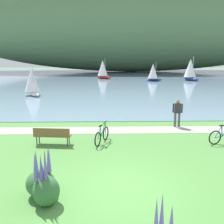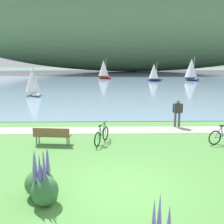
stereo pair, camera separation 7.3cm
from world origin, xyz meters
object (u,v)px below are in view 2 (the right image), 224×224
at_px(sailboat_far_off, 191,69).
at_px(park_bench_near_camera, 52,135).
at_px(sailboat_nearest_to_shore, 154,72).
at_px(person_at_shoreline, 178,111).
at_px(bicycle_beside_path, 102,135).
at_px(bicycle_leaning_near_bench, 224,136).
at_px(sailboat_mid_bay, 104,69).
at_px(sailboat_toward_hillside, 33,82).

bearing_deg(sailboat_far_off, park_bench_near_camera, -117.72).
bearing_deg(sailboat_nearest_to_shore, person_at_shoreline, -97.65).
bearing_deg(park_bench_near_camera, bicycle_beside_path, 4.46).
bearing_deg(person_at_shoreline, bicycle_leaning_near_bench, -64.89).
height_order(sailboat_nearest_to_shore, sailboat_mid_bay, sailboat_mid_bay).
xyz_separation_m(bicycle_beside_path, sailboat_toward_hillside, (-7.88, 15.97, 1.18)).
relative_size(person_at_shoreline, sailboat_far_off, 0.40).
relative_size(park_bench_near_camera, bicycle_beside_path, 1.10).
xyz_separation_m(sailboat_toward_hillside, sailboat_far_off, (23.53, 18.22, 0.48)).
bearing_deg(bicycle_beside_path, person_at_shoreline, 32.56).
bearing_deg(sailboat_far_off, sailboat_toward_hillside, -142.25).
bearing_deg(bicycle_beside_path, sailboat_far_off, 65.42).
xyz_separation_m(bicycle_beside_path, sailboat_nearest_to_shore, (8.64, 33.09, 1.23)).
distance_m(park_bench_near_camera, bicycle_beside_path, 2.43).
xyz_separation_m(sailboat_nearest_to_shore, sailboat_mid_bay, (-8.98, 5.47, 0.28)).
distance_m(bicycle_leaning_near_bench, sailboat_toward_hillside, 21.40).
bearing_deg(person_at_shoreline, bicycle_beside_path, -147.44).
height_order(bicycle_beside_path, person_at_shoreline, person_at_shoreline).
xyz_separation_m(park_bench_near_camera, sailboat_toward_hillside, (-5.46, 16.16, 1.05)).
bearing_deg(sailboat_toward_hillside, sailboat_nearest_to_shore, 46.01).
bearing_deg(sailboat_mid_bay, sailboat_nearest_to_shore, -31.35).
relative_size(bicycle_leaning_near_bench, sailboat_nearest_to_shore, 0.51).
relative_size(sailboat_nearest_to_shore, sailboat_toward_hillside, 1.03).
bearing_deg(person_at_shoreline, park_bench_near_camera, -156.02).
distance_m(person_at_shoreline, sailboat_far_off, 33.18).
bearing_deg(sailboat_nearest_to_shore, sailboat_mid_bay, 148.65).
distance_m(bicycle_leaning_near_bench, sailboat_nearest_to_shore, 33.43).
relative_size(bicycle_leaning_near_bench, sailboat_toward_hillside, 0.53).
height_order(bicycle_leaning_near_bench, sailboat_far_off, sailboat_far_off).
distance_m(park_bench_near_camera, sailboat_toward_hillside, 17.09).
bearing_deg(bicycle_leaning_near_bench, bicycle_beside_path, 177.96).
distance_m(bicycle_leaning_near_bench, sailboat_mid_bay, 39.33).
distance_m(park_bench_near_camera, person_at_shoreline, 7.69).
height_order(bicycle_leaning_near_bench, bicycle_beside_path, same).
relative_size(bicycle_leaning_near_bench, sailboat_mid_bay, 0.43).
bearing_deg(sailboat_nearest_to_shore, bicycle_leaning_near_bench, -94.43).
distance_m(park_bench_near_camera, sailboat_mid_bay, 38.83).
xyz_separation_m(sailboat_nearest_to_shore, sailboat_far_off, (7.00, 1.10, 0.43)).
relative_size(sailboat_mid_bay, sailboat_far_off, 0.93).
bearing_deg(bicycle_leaning_near_bench, sailboat_far_off, 74.44).
bearing_deg(sailboat_far_off, person_at_shoreline, -109.47).
xyz_separation_m(person_at_shoreline, sailboat_nearest_to_shore, (4.05, 30.16, 0.65)).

